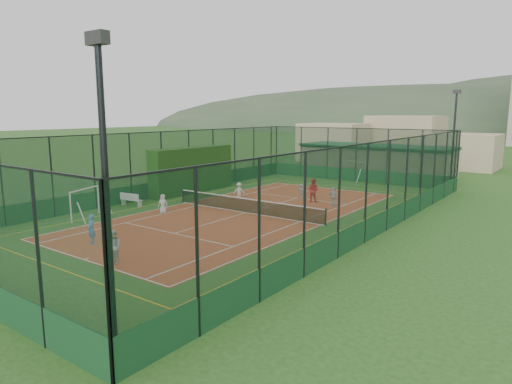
# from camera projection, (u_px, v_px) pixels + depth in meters

# --- Properties ---
(ground) EXTENTS (300.00, 300.00, 0.00)m
(ground) POSITION_uv_depth(u_px,v_px,m) (246.00, 213.00, 29.71)
(ground) COLOR #274E1A
(ground) RESTS_ON ground
(court_slab) EXTENTS (11.17, 23.97, 0.01)m
(court_slab) POSITION_uv_depth(u_px,v_px,m) (246.00, 213.00, 29.71)
(court_slab) COLOR #A54624
(court_slab) RESTS_ON ground
(tennis_net) EXTENTS (11.67, 0.12, 1.06)m
(tennis_net) POSITION_uv_depth(u_px,v_px,m) (246.00, 205.00, 29.62)
(tennis_net) COLOR black
(tennis_net) RESTS_ON ground
(perimeter_fence) EXTENTS (18.12, 34.12, 5.00)m
(perimeter_fence) POSITION_uv_depth(u_px,v_px,m) (246.00, 175.00, 29.28)
(perimeter_fence) COLOR black
(perimeter_fence) RESTS_ON ground
(floodlight_se) EXTENTS (0.60, 0.26, 8.25)m
(floodlight_se) POSITION_uv_depth(u_px,v_px,m) (107.00, 213.00, 10.80)
(floodlight_se) COLOR black
(floodlight_se) RESTS_ON ground
(floodlight_ne) EXTENTS (0.60, 0.26, 8.25)m
(floodlight_ne) POSITION_uv_depth(u_px,v_px,m) (453.00, 141.00, 37.17)
(floodlight_ne) COLOR black
(floodlight_ne) RESTS_ON ground
(clubhouse) EXTENTS (15.20, 7.20, 3.15)m
(clubhouse) POSITION_uv_depth(u_px,v_px,m) (376.00, 160.00, 46.91)
(clubhouse) COLOR tan
(clubhouse) RESTS_ON ground
(hedge_left) EXTENTS (1.26, 8.39, 3.67)m
(hedge_left) POSITION_uv_depth(u_px,v_px,m) (192.00, 170.00, 37.11)
(hedge_left) COLOR black
(hedge_left) RESTS_ON ground
(white_bench) EXTENTS (1.75, 0.70, 0.96)m
(white_bench) POSITION_uv_depth(u_px,v_px,m) (132.00, 199.00, 31.80)
(white_bench) COLOR white
(white_bench) RESTS_ON ground
(futsal_goal_near) EXTENTS (2.91, 1.74, 1.81)m
(futsal_goal_near) POSITION_uv_depth(u_px,v_px,m) (85.00, 204.00, 28.17)
(futsal_goal_near) COLOR white
(futsal_goal_near) RESTS_ON ground
(futsal_goal_far) EXTENTS (2.91, 1.87, 1.82)m
(futsal_goal_far) POSITION_uv_depth(u_px,v_px,m) (355.00, 171.00, 43.78)
(futsal_goal_far) COLOR white
(futsal_goal_far) RESTS_ON ground
(child_near_left) EXTENTS (0.73, 0.65, 1.25)m
(child_near_left) POSITION_uv_depth(u_px,v_px,m) (163.00, 204.00, 29.49)
(child_near_left) COLOR white
(child_near_left) RESTS_ON court_slab
(child_near_mid) EXTENTS (0.60, 0.45, 1.49)m
(child_near_mid) POSITION_uv_depth(u_px,v_px,m) (91.00, 229.00, 22.62)
(child_near_mid) COLOR #4A82D2
(child_near_mid) RESTS_ON court_slab
(child_near_right) EXTENTS (0.80, 0.67, 1.49)m
(child_near_right) POSITION_uv_depth(u_px,v_px,m) (114.00, 247.00, 19.61)
(child_near_right) COLOR silver
(child_near_right) RESTS_ON court_slab
(child_far_left) EXTENTS (0.93, 0.84, 1.25)m
(child_far_left) POSITION_uv_depth(u_px,v_px,m) (239.00, 191.00, 34.31)
(child_far_left) COLOR white
(child_far_left) RESTS_ON court_slab
(child_far_right) EXTENTS (0.78, 0.34, 1.32)m
(child_far_right) POSITION_uv_depth(u_px,v_px,m) (334.00, 197.00, 31.68)
(child_far_right) COLOR silver
(child_far_right) RESTS_ON court_slab
(child_far_back) EXTENTS (1.09, 0.57, 1.13)m
(child_far_back) POSITION_uv_depth(u_px,v_px,m) (301.00, 191.00, 34.46)
(child_far_back) COLOR silver
(child_far_back) RESTS_ON court_slab
(coach) EXTENTS (0.89, 0.72, 1.73)m
(coach) POSITION_uv_depth(u_px,v_px,m) (313.00, 190.00, 33.16)
(coach) COLOR red
(coach) RESTS_ON court_slab
(tennis_balls) EXTENTS (6.80, 1.61, 0.07)m
(tennis_balls) POSITION_uv_depth(u_px,v_px,m) (249.00, 207.00, 31.28)
(tennis_balls) COLOR #CCE033
(tennis_balls) RESTS_ON court_slab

